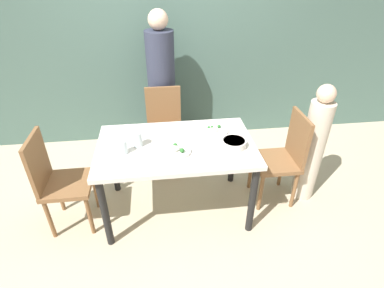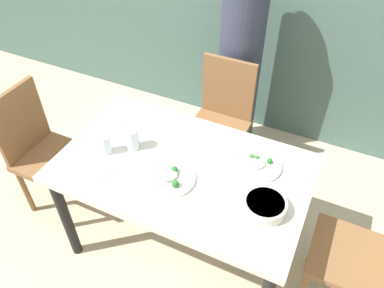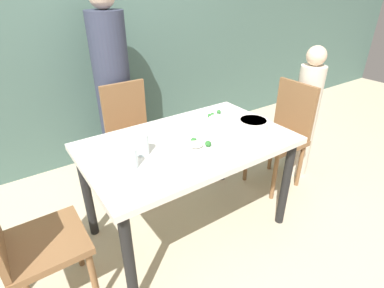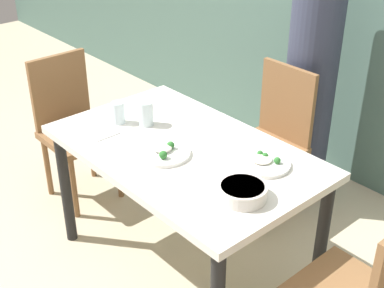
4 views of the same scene
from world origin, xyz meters
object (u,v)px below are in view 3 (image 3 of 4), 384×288
(person_adult, at_px, (114,93))
(bowl_curry, at_px, (253,124))
(person_child, at_px, (304,118))
(plate_rice_adult, at_px, (198,146))
(chair_adult_spot, at_px, (132,134))
(chair_child_spot, at_px, (283,132))
(glass_water_tall, at_px, (131,158))

(person_adult, bearing_deg, bowl_curry, -64.73)
(person_adult, height_order, person_child, person_adult)
(person_adult, distance_m, plate_rice_adult, 1.19)
(chair_adult_spot, height_order, person_child, person_child)
(person_child, bearing_deg, chair_adult_spot, 152.63)
(bowl_curry, distance_m, plate_rice_adult, 0.49)
(bowl_curry, bearing_deg, chair_adult_spot, 123.16)
(chair_child_spot, relative_size, plate_rice_adult, 3.68)
(chair_adult_spot, xyz_separation_m, glass_water_tall, (-0.36, -0.83, 0.30))
(chair_adult_spot, bearing_deg, plate_rice_adult, -85.90)
(chair_child_spot, xyz_separation_m, person_child, (0.28, -0.00, 0.07))
(chair_child_spot, height_order, plate_rice_adult, chair_child_spot)
(chair_child_spot, bearing_deg, bowl_curry, -75.17)
(chair_adult_spot, relative_size, person_adult, 0.55)
(chair_child_spot, distance_m, plate_rice_adult, 1.06)
(chair_adult_spot, bearing_deg, chair_child_spot, -33.03)
(chair_child_spot, relative_size, bowl_curry, 4.43)
(bowl_curry, relative_size, plate_rice_adult, 0.83)
(glass_water_tall, bearing_deg, chair_adult_spot, 66.73)
(bowl_curry, relative_size, glass_water_tall, 1.77)
(chair_adult_spot, relative_size, chair_child_spot, 1.00)
(person_adult, xyz_separation_m, person_child, (1.35, -1.02, -0.21))
(chair_child_spot, distance_m, person_child, 0.28)
(plate_rice_adult, bearing_deg, chair_child_spot, 9.03)
(person_child, relative_size, bowl_curry, 5.76)
(chair_child_spot, bearing_deg, glass_water_tall, -84.84)
(chair_child_spot, distance_m, person_adult, 1.51)
(bowl_curry, bearing_deg, person_child, 9.87)
(chair_child_spot, distance_m, bowl_curry, 0.61)
(person_adult, distance_m, person_child, 1.71)
(chair_child_spot, height_order, person_child, person_child)
(chair_adult_spot, bearing_deg, person_adult, 90.00)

